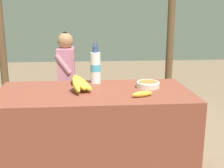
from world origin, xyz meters
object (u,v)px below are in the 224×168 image
at_px(banana_bunch_ripe, 79,83).
at_px(banana_bunch_green, 124,83).
at_px(water_bottle, 95,67).
at_px(seated_vendor, 63,71).
at_px(support_post_far, 172,11).
at_px(serving_bowl, 148,84).
at_px(loose_banana_front, 142,94).
at_px(wooden_bench, 89,93).

relative_size(banana_bunch_ripe, banana_bunch_green, 1.15).
bearing_deg(water_bottle, seated_vendor, 109.08).
xyz_separation_m(banana_bunch_ripe, support_post_far, (1.22, 1.81, 0.55)).
bearing_deg(support_post_far, water_bottle, -125.30).
xyz_separation_m(serving_bowl, loose_banana_front, (-0.10, -0.26, -0.01)).
bearing_deg(loose_banana_front, support_post_far, 68.84).
bearing_deg(banana_bunch_green, support_post_far, 31.14).
relative_size(serving_bowl, loose_banana_front, 1.12).
bearing_deg(seated_vendor, support_post_far, -163.84).
relative_size(banana_bunch_green, support_post_far, 0.10).
relative_size(water_bottle, loose_banana_front, 2.07).
xyz_separation_m(banana_bunch_ripe, wooden_bench, (0.07, 1.38, -0.47)).
xyz_separation_m(water_bottle, wooden_bench, (-0.06, 1.11, -0.54)).
relative_size(water_bottle, support_post_far, 0.13).
relative_size(serving_bowl, banana_bunch_green, 0.71).
height_order(banana_bunch_ripe, seated_vendor, seated_vendor).
bearing_deg(banana_bunch_green, loose_banana_front, -92.46).
xyz_separation_m(serving_bowl, water_bottle, (-0.41, 0.19, 0.11)).
bearing_deg(seated_vendor, banana_bunch_green, -178.77).
height_order(water_bottle, banana_bunch_green, water_bottle).
bearing_deg(banana_bunch_ripe, serving_bowl, 8.73).
relative_size(loose_banana_front, wooden_bench, 0.11).
bearing_deg(serving_bowl, loose_banana_front, -110.16).
distance_m(wooden_bench, support_post_far, 1.59).
xyz_separation_m(loose_banana_front, banana_bunch_green, (0.07, 1.56, -0.30)).
xyz_separation_m(water_bottle, seated_vendor, (-0.37, 1.08, -0.24)).
height_order(water_bottle, loose_banana_front, water_bottle).
distance_m(water_bottle, support_post_far, 1.94).
distance_m(loose_banana_front, banana_bunch_green, 1.59).
height_order(loose_banana_front, seated_vendor, seated_vendor).
bearing_deg(serving_bowl, banana_bunch_green, 91.28).
relative_size(serving_bowl, seated_vendor, 0.17).
distance_m(serving_bowl, seated_vendor, 1.50).
height_order(seated_vendor, support_post_far, support_post_far).
distance_m(banana_bunch_ripe, banana_bunch_green, 1.52).
relative_size(wooden_bench, seated_vendor, 1.35).
bearing_deg(wooden_bench, seated_vendor, -173.97).
xyz_separation_m(serving_bowl, support_post_far, (0.67, 1.72, 0.59)).
bearing_deg(banana_bunch_ripe, water_bottle, 63.90).
bearing_deg(banana_bunch_green, serving_bowl, -88.72).
distance_m(wooden_bench, seated_vendor, 0.43).
relative_size(serving_bowl, support_post_far, 0.07).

